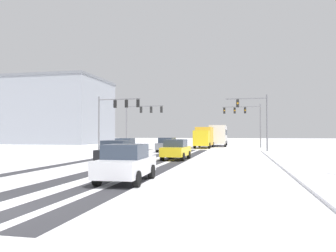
{
  "coord_description": "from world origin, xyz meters",
  "views": [
    {
      "loc": [
        6.65,
        -7.67,
        2.06
      ],
      "look_at": [
        0.0,
        23.53,
        2.8
      ],
      "focal_mm": 35.95,
      "sensor_mm": 36.0,
      "label": 1
    }
  ],
  "objects_px": {
    "traffic_signal_near_right": "(256,114)",
    "car_black_fourth": "(117,152)",
    "car_silver_second": "(126,146)",
    "car_grey_lead": "(167,145)",
    "car_yellow_cab_third": "(176,149)",
    "traffic_signal_far_left": "(141,115)",
    "car_white_fifth": "(126,163)",
    "box_truck_delivery": "(204,137)",
    "traffic_signal_far_right": "(245,116)",
    "bus_oncoming": "(219,134)",
    "traffic_signal_near_left": "(115,111)",
    "office_building_far_left_block": "(39,112)"
  },
  "relations": [
    {
      "from": "bus_oncoming",
      "to": "box_truck_delivery",
      "type": "height_order",
      "value": "bus_oncoming"
    },
    {
      "from": "bus_oncoming",
      "to": "car_yellow_cab_third",
      "type": "bearing_deg",
      "value": -92.94
    },
    {
      "from": "traffic_signal_far_left",
      "to": "traffic_signal_far_right",
      "type": "bearing_deg",
      "value": 15.2
    },
    {
      "from": "traffic_signal_far_right",
      "to": "car_yellow_cab_third",
      "type": "xyz_separation_m",
      "value": [
        -5.78,
        -24.95,
        -3.96
      ]
    },
    {
      "from": "traffic_signal_far_left",
      "to": "car_grey_lead",
      "type": "relative_size",
      "value": 1.55
    },
    {
      "from": "traffic_signal_near_right",
      "to": "car_silver_second",
      "type": "xyz_separation_m",
      "value": [
        -13.13,
        -6.88,
        -3.52
      ]
    },
    {
      "from": "traffic_signal_far_left",
      "to": "office_building_far_left_block",
      "type": "bearing_deg",
      "value": 147.72
    },
    {
      "from": "car_grey_lead",
      "to": "car_yellow_cab_third",
      "type": "height_order",
      "value": "same"
    },
    {
      "from": "traffic_signal_near_left",
      "to": "traffic_signal_far_right",
      "type": "xyz_separation_m",
      "value": [
        15.08,
        14.11,
        0.01
      ]
    },
    {
      "from": "traffic_signal_far_right",
      "to": "traffic_signal_far_left",
      "type": "bearing_deg",
      "value": -164.8
    },
    {
      "from": "traffic_signal_far_left",
      "to": "car_yellow_cab_third",
      "type": "height_order",
      "value": "traffic_signal_far_left"
    },
    {
      "from": "traffic_signal_near_right",
      "to": "car_grey_lead",
      "type": "bearing_deg",
      "value": -168.03
    },
    {
      "from": "traffic_signal_far_right",
      "to": "office_building_far_left_block",
      "type": "relative_size",
      "value": 0.23
    },
    {
      "from": "car_grey_lead",
      "to": "bus_oncoming",
      "type": "xyz_separation_m",
      "value": [
        4.62,
        19.35,
        1.18
      ]
    },
    {
      "from": "traffic_signal_near_left",
      "to": "car_yellow_cab_third",
      "type": "distance_m",
      "value": 14.82
    },
    {
      "from": "car_silver_second",
      "to": "car_white_fifth",
      "type": "height_order",
      "value": "same"
    },
    {
      "from": "car_grey_lead",
      "to": "car_yellow_cab_third",
      "type": "relative_size",
      "value": 1.01
    },
    {
      "from": "traffic_signal_near_left",
      "to": "car_grey_lead",
      "type": "relative_size",
      "value": 1.55
    },
    {
      "from": "car_yellow_cab_third",
      "to": "car_white_fifth",
      "type": "bearing_deg",
      "value": -88.98
    },
    {
      "from": "car_white_fifth",
      "to": "traffic_signal_far_left",
      "type": "bearing_deg",
      "value": 105.58
    },
    {
      "from": "box_truck_delivery",
      "to": "office_building_far_left_block",
      "type": "bearing_deg",
      "value": 156.44
    },
    {
      "from": "bus_oncoming",
      "to": "box_truck_delivery",
      "type": "xyz_separation_m",
      "value": [
        -1.63,
        -7.78,
        -0.36
      ]
    },
    {
      "from": "office_building_far_left_block",
      "to": "traffic_signal_far_left",
      "type": "bearing_deg",
      "value": -32.28
    },
    {
      "from": "traffic_signal_near_right",
      "to": "bus_oncoming",
      "type": "relative_size",
      "value": 0.59
    },
    {
      "from": "car_silver_second",
      "to": "car_white_fifth",
      "type": "distance_m",
      "value": 19.89
    },
    {
      "from": "car_yellow_cab_third",
      "to": "box_truck_delivery",
      "type": "height_order",
      "value": "box_truck_delivery"
    },
    {
      "from": "traffic_signal_near_left",
      "to": "traffic_signal_far_left",
      "type": "height_order",
      "value": "same"
    },
    {
      "from": "car_silver_second",
      "to": "office_building_far_left_block",
      "type": "relative_size",
      "value": 0.15
    },
    {
      "from": "traffic_signal_far_left",
      "to": "traffic_signal_far_right",
      "type": "xyz_separation_m",
      "value": [
        14.91,
        4.05,
        -0.0
      ]
    },
    {
      "from": "traffic_signal_near_left",
      "to": "car_silver_second",
      "type": "relative_size",
      "value": 1.56
    },
    {
      "from": "car_silver_second",
      "to": "car_grey_lead",
      "type": "bearing_deg",
      "value": 55.46
    },
    {
      "from": "car_yellow_cab_third",
      "to": "traffic_signal_far_right",
      "type": "bearing_deg",
      "value": 76.95
    },
    {
      "from": "traffic_signal_far_left",
      "to": "car_white_fifth",
      "type": "distance_m",
      "value": 35.05
    },
    {
      "from": "traffic_signal_far_left",
      "to": "car_black_fourth",
      "type": "height_order",
      "value": "traffic_signal_far_left"
    },
    {
      "from": "box_truck_delivery",
      "to": "bus_oncoming",
      "type": "bearing_deg",
      "value": 78.19
    },
    {
      "from": "traffic_signal_far_right",
      "to": "office_building_far_left_block",
      "type": "height_order",
      "value": "office_building_far_left_block"
    },
    {
      "from": "traffic_signal_near_left",
      "to": "car_black_fourth",
      "type": "xyz_separation_m",
      "value": [
        6.06,
        -15.46,
        -3.95
      ]
    },
    {
      "from": "car_yellow_cab_third",
      "to": "car_white_fifth",
      "type": "xyz_separation_m",
      "value": [
        0.22,
        -12.64,
        0.0
      ]
    },
    {
      "from": "traffic_signal_near_right",
      "to": "bus_oncoming",
      "type": "distance_m",
      "value": 18.19
    },
    {
      "from": "car_grey_lead",
      "to": "box_truck_delivery",
      "type": "distance_m",
      "value": 11.98
    },
    {
      "from": "car_silver_second",
      "to": "bus_oncoming",
      "type": "xyz_separation_m",
      "value": [
        7.92,
        24.15,
        1.18
      ]
    },
    {
      "from": "box_truck_delivery",
      "to": "car_grey_lead",
      "type": "bearing_deg",
      "value": -104.48
    },
    {
      "from": "traffic_signal_far_left",
      "to": "traffic_signal_far_right",
      "type": "height_order",
      "value": "same"
    },
    {
      "from": "car_grey_lead",
      "to": "car_yellow_cab_third",
      "type": "xyz_separation_m",
      "value": [
        3.06,
        -10.93,
        0.0
      ]
    },
    {
      "from": "traffic_signal_far_right",
      "to": "car_grey_lead",
      "type": "relative_size",
      "value": 1.55
    },
    {
      "from": "traffic_signal_far_left",
      "to": "bus_oncoming",
      "type": "xyz_separation_m",
      "value": [
        10.68,
        9.38,
        -2.79
      ]
    },
    {
      "from": "traffic_signal_near_left",
      "to": "office_building_far_left_block",
      "type": "height_order",
      "value": "office_building_far_left_block"
    },
    {
      "from": "traffic_signal_far_left",
      "to": "bus_oncoming",
      "type": "relative_size",
      "value": 0.59
    },
    {
      "from": "traffic_signal_near_right",
      "to": "car_black_fourth",
      "type": "distance_m",
      "value": 20.58
    },
    {
      "from": "traffic_signal_near_left",
      "to": "office_building_far_left_block",
      "type": "relative_size",
      "value": 0.23
    }
  ]
}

